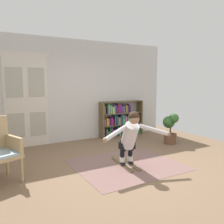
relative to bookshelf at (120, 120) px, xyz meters
name	(u,v)px	position (x,y,z in m)	size (l,w,h in m)	color
ground_plane	(124,167)	(-1.41, -2.39, -0.50)	(7.20, 7.20, 0.00)	brown
back_wall	(75,91)	(-1.41, 0.21, 0.95)	(6.00, 0.10, 2.90)	silver
double_door	(26,100)	(-2.78, 0.15, 0.73)	(1.22, 0.05, 2.45)	silver
rug	(126,165)	(-1.31, -2.32, -0.50)	(2.09, 1.86, 0.01)	#7D5B55
bookshelf	(120,120)	(0.00, 0.00, 0.00)	(1.46, 0.30, 1.10)	brown
potted_plant	(170,127)	(0.70, -1.48, -0.03)	(0.44, 0.49, 0.85)	brown
skis_pair	(125,163)	(-1.30, -2.29, -0.48)	(0.40, 0.94, 0.07)	brown
person_skier	(130,135)	(-1.33, -2.50, 0.17)	(1.40, 0.76, 1.08)	white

